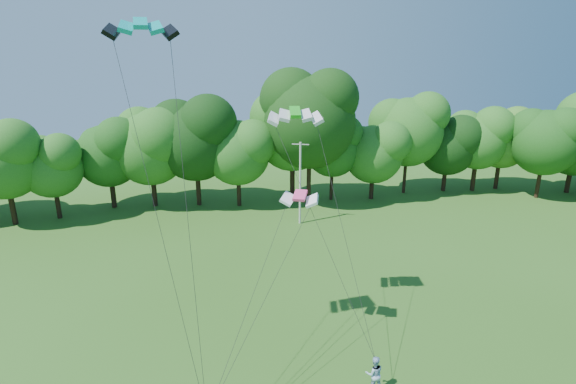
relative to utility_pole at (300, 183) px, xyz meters
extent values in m
cylinder|color=#B8B9AF|center=(0.00, 0.00, -0.11)|extent=(0.21, 0.21, 8.31)
cube|color=#B8B9AF|center=(0.00, 0.00, 3.83)|extent=(1.59, 0.63, 0.08)
imported|color=#A0BFDE|center=(-0.57, -23.53, -3.31)|extent=(1.01, 0.82, 1.93)
cube|color=#059B95|center=(-11.07, -19.31, 13.58)|extent=(3.29, 1.82, 0.61)
cube|color=green|center=(-3.37, -15.91, 9.01)|extent=(3.23, 1.71, 0.56)
cube|color=#F44483|center=(-3.57, -18.63, 4.83)|extent=(2.27, 1.68, 0.42)
cylinder|color=black|center=(2.11, 5.89, -1.53)|extent=(0.52, 0.52, 5.48)
ellipsoid|color=#13330E|center=(2.11, 5.89, 5.70)|extent=(10.96, 10.96, 11.96)
cylinder|color=#392516|center=(26.66, 7.79, -2.47)|extent=(0.43, 0.43, 3.60)
ellipsoid|color=#31631E|center=(26.66, 7.79, 2.28)|extent=(7.20, 7.20, 7.86)
camera|label=1|loc=(-7.96, -41.60, 12.40)|focal=28.00mm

